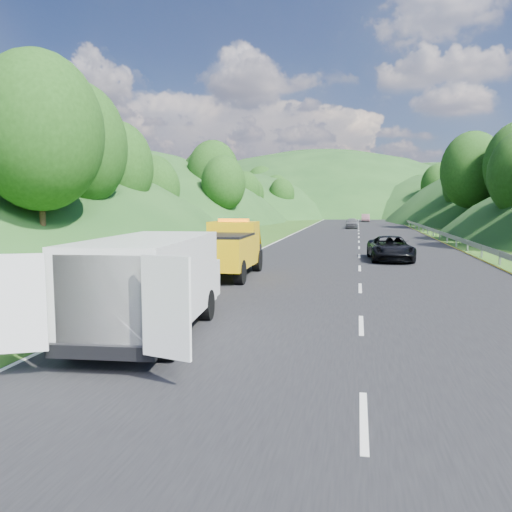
% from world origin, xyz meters
% --- Properties ---
extents(ground, '(320.00, 320.00, 0.00)m').
position_xyz_m(ground, '(0.00, 0.00, 0.00)').
color(ground, '#38661E').
rests_on(ground, ground).
extents(road_surface, '(14.00, 200.00, 0.02)m').
position_xyz_m(road_surface, '(3.00, 40.00, 0.01)').
color(road_surface, black).
rests_on(road_surface, ground).
extents(guardrail, '(0.06, 140.00, 1.52)m').
position_xyz_m(guardrail, '(10.30, 52.50, 0.00)').
color(guardrail, gray).
rests_on(guardrail, ground).
extents(tree_line_left, '(14.00, 140.00, 14.00)m').
position_xyz_m(tree_line_left, '(-19.00, 60.00, 0.00)').
color(tree_line_left, '#255418').
rests_on(tree_line_left, ground).
extents(tree_line_right, '(14.00, 140.00, 14.00)m').
position_xyz_m(tree_line_right, '(23.00, 60.00, 0.00)').
color(tree_line_right, '#255418').
rests_on(tree_line_right, ground).
extents(hills_backdrop, '(201.00, 288.60, 44.00)m').
position_xyz_m(hills_backdrop, '(6.50, 134.70, 0.00)').
color(hills_backdrop, '#2D5B23').
rests_on(hills_backdrop, ground).
extents(tow_truck, '(2.40, 6.02, 2.56)m').
position_xyz_m(tow_truck, '(-2.76, 6.02, 1.25)').
color(tow_truck, black).
rests_on(tow_truck, ground).
extents(white_van, '(3.75, 7.07, 2.44)m').
position_xyz_m(white_van, '(-2.07, -4.00, 1.38)').
color(white_van, black).
rests_on(white_van, ground).
extents(woman, '(0.49, 0.64, 1.63)m').
position_xyz_m(woman, '(-3.26, 0.97, 0.00)').
color(woman, white).
rests_on(woman, ground).
extents(child, '(0.58, 0.49, 1.04)m').
position_xyz_m(child, '(-2.71, -0.05, 0.00)').
color(child, '#D2D471').
rests_on(child, ground).
extents(worker, '(1.11, 0.77, 1.58)m').
position_xyz_m(worker, '(-1.36, -5.32, 0.00)').
color(worker, black).
rests_on(worker, ground).
extents(suitcase, '(0.35, 0.21, 0.54)m').
position_xyz_m(suitcase, '(-4.76, 1.02, 0.27)').
color(suitcase, '#635E4A').
rests_on(suitcase, ground).
extents(spare_tire, '(0.73, 0.73, 0.20)m').
position_xyz_m(spare_tire, '(-1.52, -5.77, 0.00)').
color(spare_tire, black).
rests_on(spare_tire, ground).
extents(passing_suv, '(2.60, 5.13, 1.39)m').
position_xyz_m(passing_suv, '(4.71, 13.96, 0.00)').
color(passing_suv, black).
rests_on(passing_suv, ground).
extents(dist_car_a, '(1.65, 4.11, 1.40)m').
position_xyz_m(dist_car_a, '(2.13, 51.60, 0.00)').
color(dist_car_a, '#4B4B50').
rests_on(dist_car_a, ground).
extents(dist_car_b, '(1.45, 4.17, 1.37)m').
position_xyz_m(dist_car_b, '(4.26, 77.19, 0.00)').
color(dist_car_b, brown).
rests_on(dist_car_b, ground).
extents(dist_car_c, '(2.15, 5.30, 1.54)m').
position_xyz_m(dist_car_c, '(2.16, 94.25, 0.00)').
color(dist_car_c, '#AA6D55').
rests_on(dist_car_c, ground).
extents(dist_car_d, '(1.65, 4.11, 1.40)m').
position_xyz_m(dist_car_d, '(2.55, 112.34, 0.00)').
color(dist_car_d, '#4D366F').
rests_on(dist_car_d, ground).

